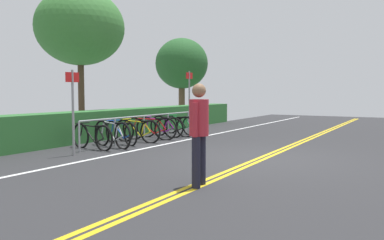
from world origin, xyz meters
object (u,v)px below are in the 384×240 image
at_px(tree_mid, 80,28).
at_px(pedestrian, 199,127).
at_px(bike_rack, 144,122).
at_px(bicycle_4, 150,128).
at_px(bicycle_3, 137,131).
at_px(bicycle_6, 172,126).
at_px(bicycle_5, 160,127).
at_px(sign_post_far, 189,96).
at_px(bicycle_1, 112,134).
at_px(tree_far_right, 182,64).
at_px(bicycle_0, 92,137).
at_px(sign_post_near, 73,104).
at_px(bicycle_2, 121,133).
at_px(bicycle_7, 180,125).

bearing_deg(tree_mid, pedestrian, -122.71).
relative_size(bike_rack, bicycle_4, 3.14).
distance_m(bicycle_3, bicycle_6, 1.96).
height_order(bicycle_5, sign_post_far, sign_post_far).
height_order(bicycle_1, tree_far_right, tree_far_right).
relative_size(bike_rack, bicycle_0, 3.30).
height_order(bicycle_0, bicycle_3, bicycle_3).
relative_size(bike_rack, bicycle_3, 3.30).
distance_m(bicycle_5, sign_post_near, 4.37).
distance_m(bicycle_1, sign_post_far, 4.94).
relative_size(bicycle_4, sign_post_near, 0.85).
bearing_deg(bike_rack, bicycle_2, 171.64).
height_order(bicycle_5, bicycle_7, bicycle_5).
relative_size(bicycle_0, tree_far_right, 0.39).
xyz_separation_m(bicycle_5, sign_post_near, (-4.26, -0.38, 0.92)).
xyz_separation_m(bicycle_0, pedestrian, (-2.25, -4.59, 0.63)).
distance_m(bicycle_6, sign_post_near, 4.89).
bearing_deg(pedestrian, bicycle_6, 36.29).
bearing_deg(bicycle_0, bicycle_2, 1.46).
height_order(bicycle_1, pedestrian, pedestrian).
distance_m(bike_rack, sign_post_near, 3.30).
bearing_deg(sign_post_far, pedestrian, -148.58).
xyz_separation_m(pedestrian, sign_post_far, (7.64, 4.67, 0.45)).
xyz_separation_m(bicycle_4, pedestrian, (-4.80, -4.51, 0.61)).
xyz_separation_m(bicycle_5, bicycle_7, (1.31, -0.00, -0.01)).
distance_m(bicycle_4, bicycle_7, 2.02).
distance_m(bicycle_4, tree_mid, 4.79).
height_order(sign_post_near, tree_mid, tree_mid).
xyz_separation_m(bicycle_1, bicycle_2, (0.67, 0.25, -0.03)).
relative_size(bicycle_1, sign_post_far, 0.74).
relative_size(pedestrian, sign_post_near, 0.81).
bearing_deg(bicycle_6, bicycle_2, 175.98).
relative_size(bicycle_7, pedestrian, 0.98).
xyz_separation_m(bike_rack, bicycle_1, (-1.64, -0.10, -0.24)).
bearing_deg(tree_far_right, bicycle_0, -162.57).
height_order(bicycle_5, sign_post_near, sign_post_near).
height_order(bike_rack, bicycle_5, bike_rack).
bearing_deg(pedestrian, bike_rack, 45.10).
relative_size(bicycle_6, bicycle_7, 1.12).
xyz_separation_m(bicycle_0, sign_post_near, (-1.01, -0.38, 0.92)).
xyz_separation_m(bicycle_7, tree_mid, (-1.85, 3.15, 3.57)).
relative_size(bicycle_6, pedestrian, 1.09).
bearing_deg(bicycle_3, bike_rack, 1.41).
bearing_deg(bicycle_5, bicycle_0, -179.97).
height_order(bicycle_1, bicycle_4, bicycle_1).
distance_m(bicycle_6, bicycle_7, 0.78).
distance_m(bike_rack, tree_mid, 4.66).
xyz_separation_m(bicycle_1, tree_far_right, (9.06, 3.24, 2.64)).
height_order(bicycle_2, bicycle_5, bicycle_5).
xyz_separation_m(bicycle_3, sign_post_near, (-2.85, -0.26, 0.92)).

